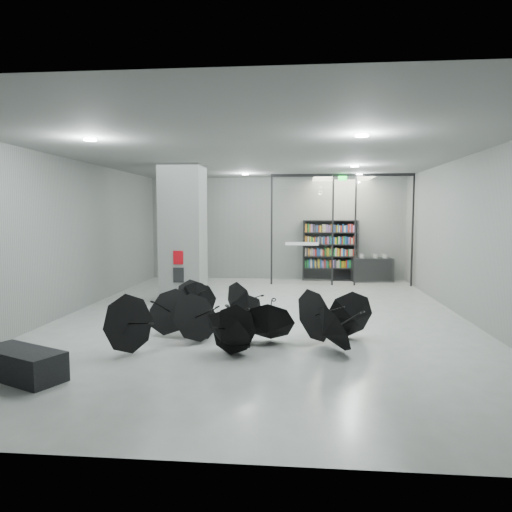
# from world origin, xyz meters

# --- Properties ---
(room) EXTENTS (14.00, 14.02, 4.01)m
(room) POSITION_xyz_m (0.00, 0.00, 2.84)
(room) COLOR gray
(room) RESTS_ON ground
(column) EXTENTS (1.20, 1.20, 4.00)m
(column) POSITION_xyz_m (-2.50, 2.00, 2.00)
(column) COLOR slate
(column) RESTS_ON ground
(fire_cabinet) EXTENTS (0.28, 0.04, 0.38)m
(fire_cabinet) POSITION_xyz_m (-2.50, 1.38, 1.35)
(fire_cabinet) COLOR #A50A07
(fire_cabinet) RESTS_ON column
(info_panel) EXTENTS (0.30, 0.03, 0.42)m
(info_panel) POSITION_xyz_m (-2.50, 1.38, 0.85)
(info_panel) COLOR black
(info_panel) RESTS_ON column
(exit_sign) EXTENTS (0.30, 0.06, 0.15)m
(exit_sign) POSITION_xyz_m (2.40, 5.30, 3.82)
(exit_sign) COLOR #0CE533
(exit_sign) RESTS_ON room
(glass_partition) EXTENTS (5.06, 0.08, 4.00)m
(glass_partition) POSITION_xyz_m (2.39, 5.50, 2.18)
(glass_partition) COLOR silver
(glass_partition) RESTS_ON ground
(bench) EXTENTS (1.57, 1.16, 0.46)m
(bench) POSITION_xyz_m (-3.40, -4.79, 0.23)
(bench) COLOR black
(bench) RESTS_ON ground
(bookshelf) EXTENTS (2.13, 0.45, 2.34)m
(bookshelf) POSITION_xyz_m (2.10, 6.75, 1.17)
(bookshelf) COLOR black
(bookshelf) RESTS_ON ground
(shop_counter) EXTENTS (1.59, 0.87, 0.90)m
(shop_counter) POSITION_xyz_m (3.67, 6.53, 0.45)
(shop_counter) COLOR black
(shop_counter) RESTS_ON ground
(umbrella_cluster) EXTENTS (5.58, 4.72, 1.28)m
(umbrella_cluster) POSITION_xyz_m (-0.46, -2.16, 0.31)
(umbrella_cluster) COLOR black
(umbrella_cluster) RESTS_ON ground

